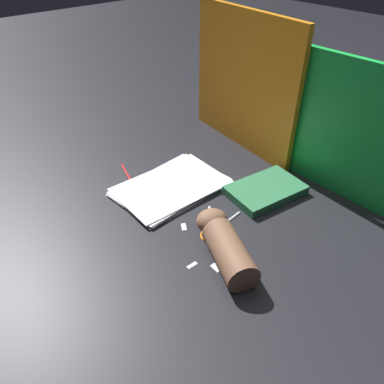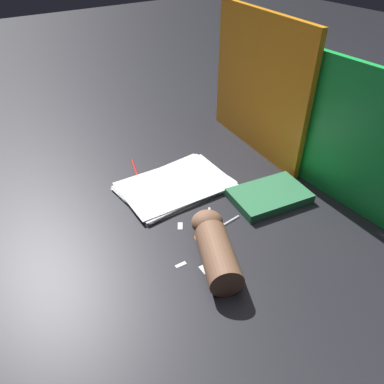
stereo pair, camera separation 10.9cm
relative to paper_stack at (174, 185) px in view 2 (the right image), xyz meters
name	(u,v)px [view 2 (the right image)]	position (x,y,z in m)	size (l,w,h in m)	color
ground_plane	(194,205)	(0.11, 0.00, -0.01)	(6.00, 6.00, 0.00)	black
backdrop_panel_left	(259,85)	(-0.06, 0.39, 0.23)	(0.51, 0.08, 0.48)	orange
backdrop_panel_center	(333,130)	(0.26, 0.39, 0.20)	(0.53, 0.02, 0.41)	green
paper_stack	(174,185)	(0.00, 0.00, 0.00)	(0.26, 0.36, 0.02)	white
book_closed	(269,196)	(0.22, 0.21, 0.01)	(0.18, 0.25, 0.03)	#2D7247
scissors	(211,232)	(0.24, -0.03, 0.00)	(0.15, 0.16, 0.01)	silver
hand_forearm	(215,247)	(0.32, -0.08, 0.03)	(0.27, 0.18, 0.08)	brown
paper_scrap_near	(180,226)	(0.17, -0.09, -0.01)	(0.03, 0.03, 0.00)	white
paper_scrap_mid	(204,269)	(0.34, -0.12, -0.01)	(0.03, 0.02, 0.00)	white
paper_scrap_far	(181,265)	(0.29, -0.16, -0.01)	(0.01, 0.03, 0.00)	white
pen	(135,168)	(-0.17, -0.06, 0.00)	(0.12, 0.04, 0.01)	red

